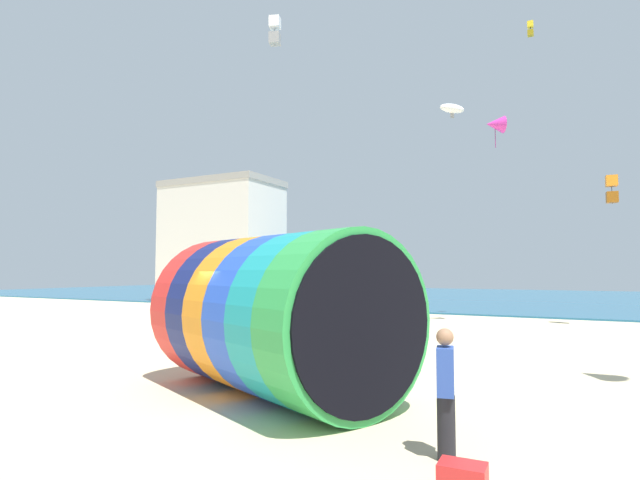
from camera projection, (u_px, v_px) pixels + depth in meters
ground_plane at (275, 396)px, 9.97m from camera, size 120.00×120.00×0.00m
sea at (513, 298)px, 45.57m from camera, size 120.00×40.00×0.10m
giant_inflatable_tube at (276, 314)px, 10.17m from camera, size 6.22×5.16×3.24m
kite_handler at (446, 392)px, 6.65m from camera, size 0.29×0.40×1.74m
kite_yellow_box at (530, 29)px, 24.82m from camera, size 0.28×0.28×0.78m
kite_white_box at (275, 31)px, 29.26m from camera, size 0.77×0.77×1.75m
kite_orange_box at (612, 189)px, 22.16m from camera, size 0.49×0.49×1.30m
kite_magenta_delta at (495, 124)px, 23.30m from camera, size 1.12×1.11×1.52m
kite_white_parafoil at (452, 108)px, 20.87m from camera, size 1.15×1.23×0.64m
bystander_near_water at (324, 316)px, 17.78m from camera, size 0.40×0.42×1.74m
bystander_mid_beach at (239, 305)px, 24.69m from camera, size 0.42×0.34×1.65m
promenade_building at (222, 242)px, 39.01m from camera, size 8.93×5.26×9.54m
cooler_box at (463, 480)px, 5.56m from camera, size 0.53×0.38×0.36m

